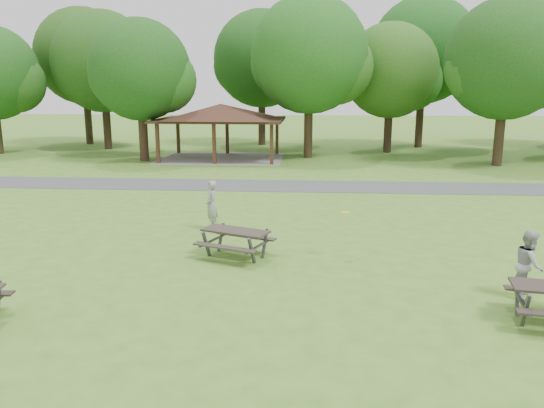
{
  "coord_description": "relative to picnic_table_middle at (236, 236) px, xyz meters",
  "views": [
    {
      "loc": [
        2.2,
        -12.36,
        4.98
      ],
      "look_at": [
        1.0,
        4.0,
        1.3
      ],
      "focal_mm": 35.0,
      "sensor_mm": 36.0,
      "label": 1
    }
  ],
  "objects": [
    {
      "name": "ground",
      "position": [
        -0.03,
        -2.54,
        -0.63
      ],
      "size": [
        160.0,
        160.0,
        0.0
      ],
      "primitive_type": "plane",
      "color": "#457521",
      "rests_on": "ground"
    },
    {
      "name": "asphalt_path",
      "position": [
        -0.03,
        11.46,
        -0.62
      ],
      "size": [
        120.0,
        3.2,
        0.02
      ],
      "primitive_type": "cube",
      "color": "#434345",
      "rests_on": "ground"
    },
    {
      "name": "pavilion",
      "position": [
        -4.03,
        21.46,
        2.43
      ],
      "size": [
        8.6,
        7.01,
        3.76
      ],
      "color": "#392214",
      "rests_on": "ground"
    },
    {
      "name": "tree_row_c",
      "position": [
        -13.93,
        26.48,
        5.91
      ],
      "size": [
        8.19,
        7.8,
        10.67
      ],
      "color": "black",
      "rests_on": "ground"
    },
    {
      "name": "tree_row_d",
      "position": [
        -8.95,
        19.98,
        5.14
      ],
      "size": [
        6.93,
        6.6,
        9.27
      ],
      "color": "black",
      "rests_on": "ground"
    },
    {
      "name": "tree_row_e",
      "position": [
        2.07,
        22.49,
        6.15
      ],
      "size": [
        8.4,
        8.0,
        11.02
      ],
      "color": "black",
      "rests_on": "ground"
    },
    {
      "name": "tree_row_f",
      "position": [
        8.06,
        25.98,
        5.21
      ],
      "size": [
        7.35,
        7.0,
        9.55
      ],
      "color": "black",
      "rests_on": "ground"
    },
    {
      "name": "tree_row_g",
      "position": [
        14.06,
        19.48,
        5.7
      ],
      "size": [
        7.77,
        7.4,
        10.25
      ],
      "color": "black",
      "rests_on": "ground"
    },
    {
      "name": "tree_deep_a",
      "position": [
        -16.93,
        29.98,
        6.5
      ],
      "size": [
        8.4,
        8.0,
        11.38
      ],
      "color": "black",
      "rests_on": "ground"
    },
    {
      "name": "tree_deep_b",
      "position": [
        -1.93,
        30.48,
        6.26
      ],
      "size": [
        8.4,
        8.0,
        11.13
      ],
      "color": "black",
      "rests_on": "ground"
    },
    {
      "name": "tree_deep_c",
      "position": [
        11.08,
        29.49,
        6.81
      ],
      "size": [
        8.82,
        8.4,
        11.9
      ],
      "color": "black",
      "rests_on": "ground"
    },
    {
      "name": "picnic_table_middle",
      "position": [
        0.0,
        0.0,
        0.0
      ],
      "size": [
        2.41,
        2.19,
        0.85
      ],
      "color": "#2E2621",
      "rests_on": "ground"
    },
    {
      "name": "frisbee_in_flight",
      "position": [
        3.2,
        0.12,
        0.75
      ],
      "size": [
        0.35,
        0.35,
        0.02
      ],
      "color": "gold",
      "rests_on": "ground"
    },
    {
      "name": "frisbee_thrower",
      "position": [
        -1.26,
        2.94,
        0.25
      ],
      "size": [
        0.63,
        0.75,
        1.75
      ],
      "primitive_type": "imported",
      "rotation": [
        0.0,
        0.0,
        -1.18
      ],
      "color": "gray",
      "rests_on": "ground"
    },
    {
      "name": "frisbee_catcher",
      "position": [
        7.39,
        -2.52,
        0.2
      ],
      "size": [
        0.83,
        0.95,
        1.65
      ],
      "primitive_type": "imported",
      "rotation": [
        0.0,
        0.0,
        1.29
      ],
      "color": "#A4A4A7",
      "rests_on": "ground"
    }
  ]
}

